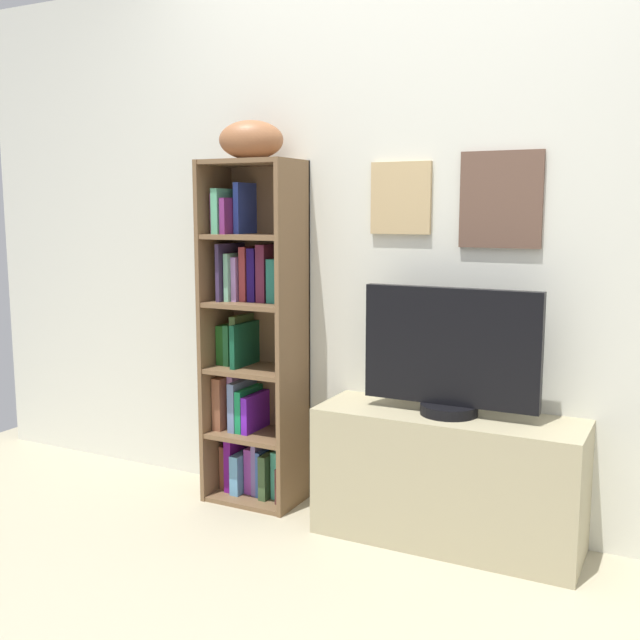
{
  "coord_description": "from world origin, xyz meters",
  "views": [
    {
      "loc": [
        0.97,
        -1.77,
        1.29
      ],
      "look_at": [
        -0.36,
        0.85,
        0.86
      ],
      "focal_mm": 41.95,
      "sensor_mm": 36.0,
      "label": 1
    }
  ],
  "objects": [
    {
      "name": "television",
      "position": [
        0.16,
        0.93,
        0.75
      ],
      "size": [
        0.68,
        0.22,
        0.49
      ],
      "color": "black",
      "rests_on": "tv_stand"
    },
    {
      "name": "bookshelf",
      "position": [
        -0.77,
        0.99,
        0.68
      ],
      "size": [
        0.41,
        0.27,
        1.5
      ],
      "color": "brown",
      "rests_on": "ground"
    },
    {
      "name": "football",
      "position": [
        -0.74,
        0.96,
        1.58
      ],
      "size": [
        0.31,
        0.26,
        0.16
      ],
      "primitive_type": "ellipsoid",
      "rotation": [
        0.0,
        0.0,
        0.43
      ],
      "color": "#955C38",
      "rests_on": "bookshelf"
    },
    {
      "name": "back_wall",
      "position": [
        0.0,
        1.13,
        1.16
      ],
      "size": [
        4.8,
        0.08,
        2.31
      ],
      "color": "silver",
      "rests_on": "ground"
    },
    {
      "name": "tv_stand",
      "position": [
        0.16,
        0.93,
        0.26
      ],
      "size": [
        1.03,
        0.34,
        0.51
      ],
      "color": "tan",
      "rests_on": "ground"
    }
  ]
}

